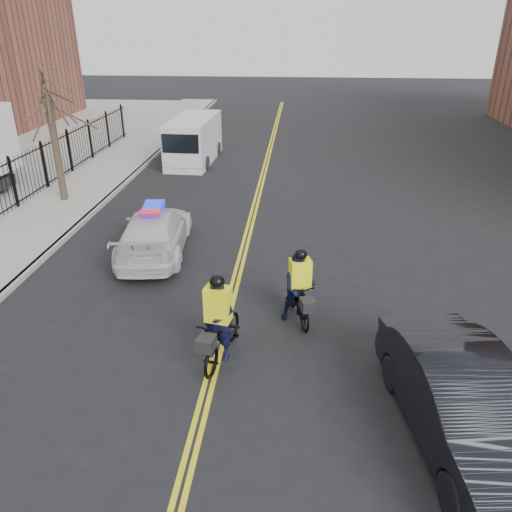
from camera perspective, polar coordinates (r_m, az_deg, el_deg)
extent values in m
plane|color=black|center=(10.64, -5.04, -13.04)|extent=(120.00, 120.00, 0.00)
cube|color=yellow|center=(17.57, -1.00, 3.31)|extent=(0.10, 60.00, 0.01)
cube|color=yellow|center=(17.55, -0.48, 3.30)|extent=(0.10, 60.00, 0.01)
cube|color=gray|center=(19.70, -23.07, 3.93)|extent=(3.00, 60.00, 0.15)
cube|color=gray|center=(19.05, -19.06, 3.89)|extent=(0.20, 60.00, 0.15)
cylinder|color=#3C2D23|center=(20.88, -21.87, 11.27)|extent=(0.28, 0.28, 4.00)
imported|color=silver|center=(15.69, -11.51, 2.68)|extent=(2.39, 4.87, 1.36)
cube|color=#0C26CC|center=(15.42, -11.76, 5.29)|extent=(0.70, 1.30, 0.16)
imported|color=black|center=(9.33, 22.84, -15.53)|extent=(2.37, 4.96, 1.57)
cube|color=silver|center=(26.24, -7.11, 13.05)|extent=(2.08, 5.21, 2.19)
cube|color=silver|center=(24.17, -8.32, 11.46)|extent=(1.89, 0.82, 1.15)
cube|color=black|center=(23.68, -8.64, 12.58)|extent=(1.72, 0.15, 0.86)
cylinder|color=black|center=(25.22, -9.86, 10.59)|extent=(0.26, 0.68, 0.67)
cylinder|color=black|center=(24.77, -5.76, 10.57)|extent=(0.26, 0.68, 0.67)
cylinder|color=black|center=(28.07, -8.13, 12.20)|extent=(0.26, 0.68, 0.67)
cylinder|color=black|center=(27.67, -4.41, 12.18)|extent=(0.26, 0.68, 0.67)
imported|color=black|center=(10.73, -4.23, -9.09)|extent=(1.10, 2.13, 1.07)
imported|color=black|center=(10.52, -4.29, -7.38)|extent=(0.74, 0.56, 1.83)
cube|color=#FCFA15|center=(10.31, -4.36, -5.50)|extent=(0.58, 0.45, 0.77)
sphere|color=black|center=(10.06, -4.46, -2.95)|extent=(0.31, 0.31, 0.31)
cube|color=black|center=(10.03, -5.70, -9.88)|extent=(0.40, 0.44, 0.28)
imported|color=black|center=(12.03, 4.94, -4.89)|extent=(1.03, 1.91, 1.11)
imported|color=black|center=(11.88, 4.99, -3.63)|extent=(0.98, 0.86, 1.71)
cube|color=#FCFA15|center=(11.71, 5.06, -2.02)|extent=(0.56, 0.46, 0.72)
sphere|color=black|center=(11.49, 5.15, 0.15)|extent=(0.29, 0.29, 0.29)
cube|color=black|center=(11.38, 5.92, -5.56)|extent=(0.40, 0.43, 0.27)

